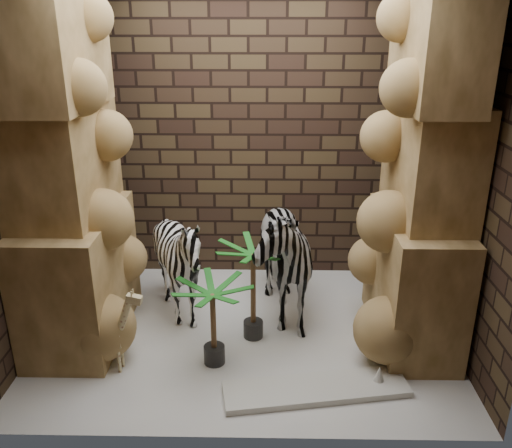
{
  "coord_description": "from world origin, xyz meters",
  "views": [
    {
      "loc": [
        0.17,
        -4.02,
        2.61
      ],
      "look_at": [
        0.09,
        0.15,
        0.97
      ],
      "focal_mm": 37.42,
      "sensor_mm": 36.0,
      "label": 1
    }
  ],
  "objects_px": {
    "zebra_right": "(273,243)",
    "palm_front": "(253,291)",
    "giraffe_toy": "(106,329)",
    "palm_back": "(213,324)",
    "surfboard": "(316,389)",
    "zebra_left": "(180,269)"
  },
  "relations": [
    {
      "from": "zebra_left",
      "to": "palm_front",
      "type": "height_order",
      "value": "zebra_left"
    },
    {
      "from": "giraffe_toy",
      "to": "palm_front",
      "type": "xyz_separation_m",
      "value": [
        1.12,
        0.48,
        0.08
      ]
    },
    {
      "from": "giraffe_toy",
      "to": "palm_back",
      "type": "distance_m",
      "value": 0.83
    },
    {
      "from": "giraffe_toy",
      "to": "surfboard",
      "type": "bearing_deg",
      "value": -4.52
    },
    {
      "from": "giraffe_toy",
      "to": "surfboard",
      "type": "relative_size",
      "value": 0.53
    },
    {
      "from": "zebra_right",
      "to": "palm_back",
      "type": "xyz_separation_m",
      "value": [
        -0.47,
        -0.79,
        -0.35
      ]
    },
    {
      "from": "zebra_left",
      "to": "surfboard",
      "type": "relative_size",
      "value": 0.8
    },
    {
      "from": "palm_back",
      "to": "zebra_left",
      "type": "bearing_deg",
      "value": 117.79
    },
    {
      "from": "zebra_left",
      "to": "giraffe_toy",
      "type": "xyz_separation_m",
      "value": [
        -0.47,
        -0.77,
        -0.13
      ]
    },
    {
      "from": "palm_front",
      "to": "giraffe_toy",
      "type": "bearing_deg",
      "value": -157.08
    },
    {
      "from": "giraffe_toy",
      "to": "palm_front",
      "type": "height_order",
      "value": "palm_front"
    },
    {
      "from": "giraffe_toy",
      "to": "palm_back",
      "type": "height_order",
      "value": "giraffe_toy"
    },
    {
      "from": "zebra_right",
      "to": "palm_front",
      "type": "distance_m",
      "value": 0.52
    },
    {
      "from": "zebra_right",
      "to": "surfboard",
      "type": "xyz_separation_m",
      "value": [
        0.32,
        -1.14,
        -0.69
      ]
    },
    {
      "from": "zebra_right",
      "to": "palm_back",
      "type": "height_order",
      "value": "zebra_right"
    },
    {
      "from": "palm_front",
      "to": "zebra_right",
      "type": "bearing_deg",
      "value": 68.18
    },
    {
      "from": "palm_back",
      "to": "surfboard",
      "type": "xyz_separation_m",
      "value": [
        0.79,
        -0.35,
        -0.33
      ]
    },
    {
      "from": "surfboard",
      "to": "palm_front",
      "type": "bearing_deg",
      "value": 114.22
    },
    {
      "from": "palm_back",
      "to": "surfboard",
      "type": "distance_m",
      "value": 0.93
    },
    {
      "from": "giraffe_toy",
      "to": "surfboard",
      "type": "xyz_separation_m",
      "value": [
        1.61,
        -0.25,
        -0.34
      ]
    },
    {
      "from": "zebra_right",
      "to": "palm_back",
      "type": "bearing_deg",
      "value": -133.5
    },
    {
      "from": "zebra_right",
      "to": "palm_front",
      "type": "bearing_deg",
      "value": -124.68
    }
  ]
}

